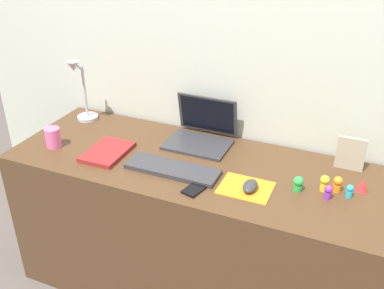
{
  "coord_description": "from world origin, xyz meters",
  "views": [
    {
      "loc": [
        0.65,
        -1.56,
        1.74
      ],
      "look_at": [
        -0.02,
        0.0,
        0.83
      ],
      "focal_mm": 41.39,
      "sensor_mm": 36.0,
      "label": 1
    }
  ],
  "objects": [
    {
      "name": "toy_figurine_red",
      "position": [
        0.69,
        0.06,
        0.77
      ],
      "size": [
        0.05,
        0.05,
        0.05
      ],
      "primitive_type": "cone",
      "color": "red",
      "rests_on": "desk"
    },
    {
      "name": "toy_figurine_purple",
      "position": [
        0.57,
        -0.05,
        0.77
      ],
      "size": [
        0.03,
        0.03,
        0.06
      ],
      "color": "purple",
      "rests_on": "desk"
    },
    {
      "name": "notebook_pad",
      "position": [
        -0.41,
        -0.08,
        0.75
      ],
      "size": [
        0.17,
        0.24,
        0.02
      ],
      "primitive_type": "cube",
      "rotation": [
        0.0,
        0.0,
        0.02
      ],
      "color": "maroon",
      "rests_on": "desk"
    },
    {
      "name": "laptop",
      "position": [
        -0.06,
        0.21,
        0.79
      ],
      "size": [
        0.3,
        0.25,
        0.21
      ],
      "color": "#333338",
      "rests_on": "desk"
    },
    {
      "name": "keyboard",
      "position": [
        -0.07,
        -0.1,
        0.75
      ],
      "size": [
        0.41,
        0.13,
        0.02
      ],
      "primitive_type": "cube",
      "color": "#333338",
      "rests_on": "desk"
    },
    {
      "name": "cell_phone",
      "position": [
        0.08,
        -0.18,
        0.74
      ],
      "size": [
        0.09,
        0.14,
        0.01
      ],
      "primitive_type": "cube",
      "rotation": [
        0.0,
        0.0,
        -0.25
      ],
      "color": "black",
      "rests_on": "desk"
    },
    {
      "name": "desk_lamp",
      "position": [
        -0.72,
        0.17,
        0.9
      ],
      "size": [
        0.11,
        0.15,
        0.34
      ],
      "color": "#B7B7BC",
      "rests_on": "desk"
    },
    {
      "name": "toy_figurine_yellow",
      "position": [
        0.55,
        0.01,
        0.78
      ],
      "size": [
        0.04,
        0.04,
        0.07
      ],
      "color": "yellow",
      "rests_on": "desk"
    },
    {
      "name": "mouse",
      "position": [
        0.28,
        -0.11,
        0.76
      ],
      "size": [
        0.06,
        0.1,
        0.03
      ],
      "primitive_type": "ellipsoid",
      "color": "#333338",
      "rests_on": "mousepad"
    },
    {
      "name": "mousepad",
      "position": [
        0.26,
        -0.1,
        0.74
      ],
      "size": [
        0.21,
        0.17,
        0.0
      ],
      "primitive_type": "cube",
      "color": "orange",
      "rests_on": "desk"
    },
    {
      "name": "toy_figurine_green",
      "position": [
        0.45,
        -0.04,
        0.77
      ],
      "size": [
        0.04,
        0.04,
        0.06
      ],
      "color": "green",
      "rests_on": "desk"
    },
    {
      "name": "ground_plane",
      "position": [
        0.0,
        0.0,
        0.0
      ],
      "size": [
        6.0,
        6.0,
        0.0
      ],
      "primitive_type": "plane",
      "color": "#59514C"
    },
    {
      "name": "coffee_mug",
      "position": [
        -0.68,
        -0.12,
        0.79
      ],
      "size": [
        0.07,
        0.07,
        0.09
      ],
      "primitive_type": "cylinder",
      "color": "pink",
      "rests_on": "desk"
    },
    {
      "name": "back_wall",
      "position": [
        0.0,
        0.35,
        0.84
      ],
      "size": [
        2.92,
        0.05,
        1.68
      ],
      "primitive_type": "cube",
      "color": "beige",
      "rests_on": "ground_plane"
    },
    {
      "name": "picture_frame",
      "position": [
        0.62,
        0.22,
        0.81
      ],
      "size": [
        0.12,
        0.02,
        0.15
      ],
      "primitive_type": "cube",
      "color": "#B2A58C",
      "rests_on": "desk"
    },
    {
      "name": "desk",
      "position": [
        0.0,
        0.0,
        0.37
      ],
      "size": [
        1.72,
        0.62,
        0.74
      ],
      "primitive_type": "cube",
      "color": "#4C331E",
      "rests_on": "ground_plane"
    },
    {
      "name": "toy_figurine_orange",
      "position": [
        0.6,
        0.02,
        0.77
      ],
      "size": [
        0.04,
        0.04,
        0.07
      ],
      "color": "orange",
      "rests_on": "desk"
    },
    {
      "name": "toy_figurine_cyan",
      "position": [
        0.65,
        -0.0,
        0.77
      ],
      "size": [
        0.03,
        0.03,
        0.05
      ],
      "color": "#28B7CC",
      "rests_on": "desk"
    }
  ]
}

